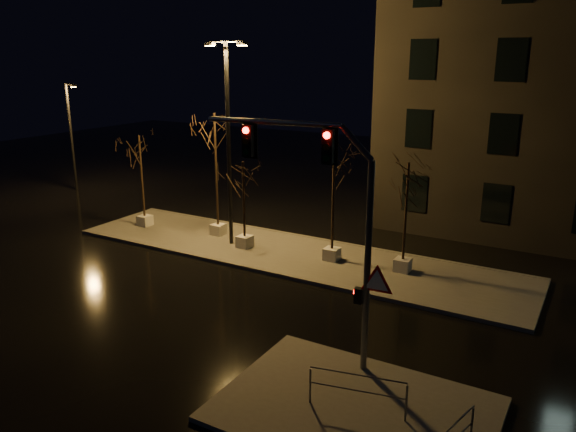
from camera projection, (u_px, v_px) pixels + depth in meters
The scene contains 12 objects.
ground at pixel (209, 302), 21.25m from camera, with size 90.00×90.00×0.00m, color black.
median at pixel (288, 254), 26.21m from camera, with size 22.00×5.00×0.15m, color #4B4843.
sidewalk_corner at pixel (354, 409), 14.70m from camera, with size 7.00×5.00×0.15m, color #4B4843.
tree_0 at pixel (140, 156), 29.24m from camera, with size 1.80×1.80×5.01m.
tree_1 at pixel (215, 141), 27.43m from camera, with size 1.80×1.80×6.34m.
tree_2 at pixel (243, 181), 26.02m from camera, with size 1.80×1.80×4.24m.
tree_3 at pixel (334, 180), 24.21m from camera, with size 1.80×1.80×4.83m.
tree_4 at pixel (407, 188), 22.90m from camera, with size 1.80×1.80×4.81m.
traffic_signal_mast at pixel (330, 211), 15.68m from camera, with size 5.82×0.63×7.12m.
streetlight_main at pixel (228, 131), 25.91m from camera, with size 2.37×0.47×9.48m.
streetlight_far at pixel (72, 132), 37.84m from camera, with size 1.40×0.55×7.22m.
guard_rail_a at pixel (357, 387), 14.29m from camera, with size 2.49×0.57×1.10m.
Camera 1 is at (12.36, -15.39, 9.02)m, focal length 35.00 mm.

